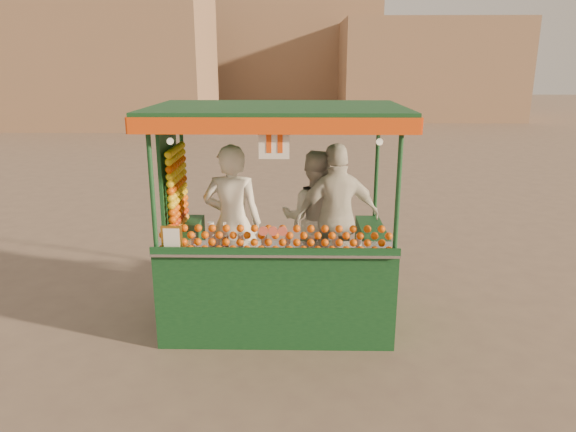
{
  "coord_description": "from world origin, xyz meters",
  "views": [
    {
      "loc": [
        0.16,
        -5.48,
        2.9
      ],
      "look_at": [
        0.06,
        0.21,
        1.25
      ],
      "focal_mm": 33.16,
      "sensor_mm": 36.0,
      "label": 1
    }
  ],
  "objects_px": {
    "vendor_left": "(233,223)",
    "vendor_middle": "(314,218)",
    "vendor_right": "(337,218)",
    "juice_cart": "(271,257)"
  },
  "relations": [
    {
      "from": "vendor_left",
      "to": "vendor_middle",
      "type": "distance_m",
      "value": 1.03
    },
    {
      "from": "juice_cart",
      "to": "vendor_left",
      "type": "distance_m",
      "value": 0.58
    },
    {
      "from": "vendor_middle",
      "to": "juice_cart",
      "type": "bearing_deg",
      "value": 53.12
    },
    {
      "from": "juice_cart",
      "to": "vendor_left",
      "type": "xyz_separation_m",
      "value": [
        -0.43,
        0.08,
        0.37
      ]
    },
    {
      "from": "vendor_middle",
      "to": "vendor_left",
      "type": "bearing_deg",
      "value": 31.86
    },
    {
      "from": "vendor_left",
      "to": "vendor_middle",
      "type": "height_order",
      "value": "vendor_left"
    },
    {
      "from": "vendor_right",
      "to": "vendor_middle",
      "type": "bearing_deg",
      "value": -49.37
    },
    {
      "from": "juice_cart",
      "to": "vendor_left",
      "type": "bearing_deg",
      "value": 169.26
    },
    {
      "from": "juice_cart",
      "to": "vendor_middle",
      "type": "xyz_separation_m",
      "value": [
        0.49,
        0.52,
        0.3
      ]
    },
    {
      "from": "vendor_middle",
      "to": "vendor_right",
      "type": "distance_m",
      "value": 0.32
    }
  ]
}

